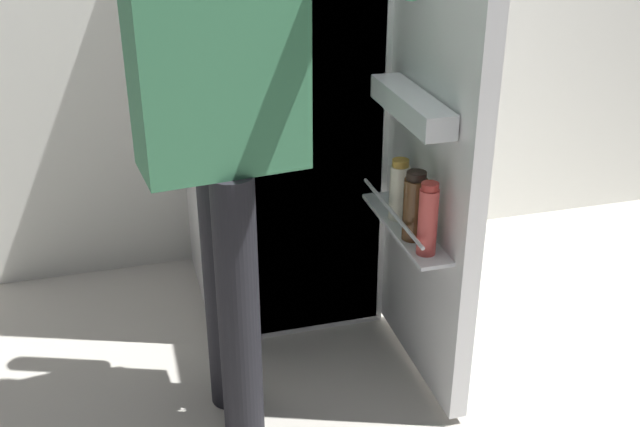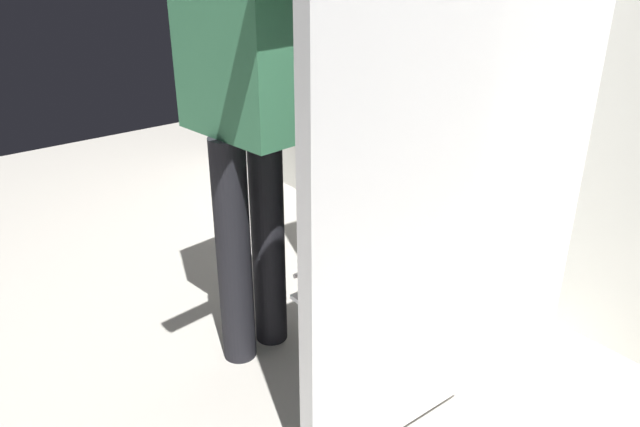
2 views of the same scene
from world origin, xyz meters
The scene contains 3 objects.
ground_plane centered at (0.00, 0.00, 0.00)m, with size 6.41×6.41×0.00m, color #B7B2A8.
refrigerator centered at (0.03, 0.52, 0.83)m, with size 0.68×1.27×1.66m.
person centered at (-0.29, -0.12, 1.01)m, with size 0.60×0.71×1.68m.
Camera 2 is at (1.36, -1.11, 1.43)m, focal length 34.60 mm.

